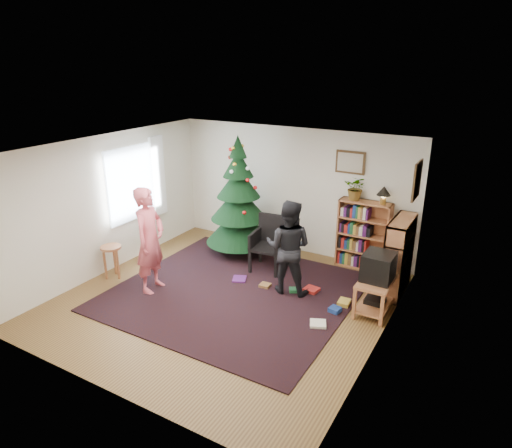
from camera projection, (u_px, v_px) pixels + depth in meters
The scene contains 23 objects.
floor at pixel (225, 300), 7.48m from camera, with size 5.00×5.00×0.00m, color brown.
ceiling at pixel (221, 149), 6.62m from camera, with size 5.00×5.00×0.00m, color white.
wall_back at pixel (293, 190), 9.08m from camera, with size 5.00×0.02×2.50m, color silver.
wall_front at pixel (96, 299), 5.01m from camera, with size 5.00×0.02×2.50m, color silver.
wall_left at pixel (108, 204), 8.22m from camera, with size 0.02×5.00×2.50m, color silver.
wall_right at pixel (384, 263), 5.88m from camera, with size 0.02×5.00×2.50m, color silver.
rug at pixel (234, 292), 7.72m from camera, with size 3.80×3.60×0.02m, color black.
window_pane at pixel (131, 184), 8.61m from camera, with size 0.04×1.20×1.40m, color silver.
curtain at pixel (158, 176), 9.16m from camera, with size 0.06×0.35×1.60m, color white.
picture_back at pixel (350, 162), 8.28m from camera, with size 0.55×0.03×0.42m.
picture_right at pixel (417, 180), 7.07m from camera, with size 0.03×0.50×0.60m.
christmas_tree at pixel (239, 206), 8.95m from camera, with size 1.32×1.32×2.39m.
bookshelf_back at pixel (363, 234), 8.43m from camera, with size 0.95×0.30×1.30m.
bookshelf_right at pixel (399, 255), 7.53m from camera, with size 0.30×0.95×1.30m.
tv_stand at pixel (376, 292), 7.06m from camera, with size 0.48×0.86×0.55m.
crt_tv at pixel (378, 267), 6.91m from camera, with size 0.45×0.49×0.43m.
armchair at pixel (271, 241), 8.43m from camera, with size 0.63×0.63×1.03m.
stool at pixel (111, 253), 8.10m from camera, with size 0.36×0.36×0.61m.
person_standing at pixel (150, 240), 7.52m from camera, with size 0.66×0.43×1.81m, color #CF535D.
person_by_chair at pixel (288, 247), 7.50m from camera, with size 0.78×0.61×1.61m, color black.
potted_plant at pixel (356, 188), 8.23m from camera, with size 0.41×0.35×0.45m, color gray.
table_lamp at pixel (384, 192), 8.00m from camera, with size 0.25×0.25×0.33m.
floor_clutter at pixel (299, 297), 7.51m from camera, with size 2.11×1.11×0.08m.
Camera 1 is at (3.73, -5.46, 3.75)m, focal length 32.00 mm.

